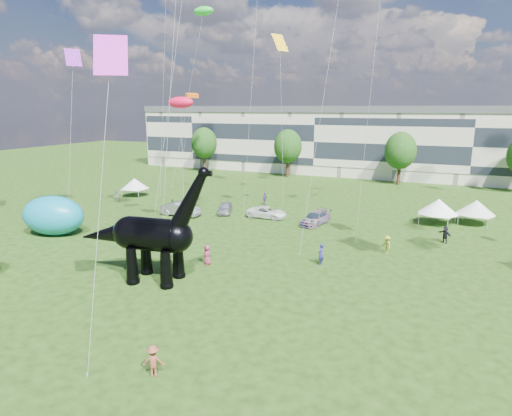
% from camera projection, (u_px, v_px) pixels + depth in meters
% --- Properties ---
extents(ground, '(220.00, 220.00, 0.00)m').
position_uv_depth(ground, '(185.00, 303.00, 28.76)').
color(ground, '#16330C').
rests_on(ground, ground).
extents(terrace_row, '(78.00, 11.00, 12.00)m').
position_uv_depth(terrace_row, '(322.00, 142.00, 85.65)').
color(terrace_row, beige).
rests_on(terrace_row, ground).
extents(tree_far_left, '(5.20, 5.20, 9.44)m').
position_uv_depth(tree_far_left, '(204.00, 141.00, 86.33)').
color(tree_far_left, '#382314').
rests_on(tree_far_left, ground).
extents(tree_mid_left, '(5.20, 5.20, 9.44)m').
position_uv_depth(tree_mid_left, '(288.00, 144.00, 79.18)').
color(tree_mid_left, '#382314').
rests_on(tree_mid_left, ground).
extents(tree_mid_right, '(5.20, 5.20, 9.44)m').
position_uv_depth(tree_mid_right, '(401.00, 148.00, 71.23)').
color(tree_mid_right, '#382314').
rests_on(tree_mid_right, ground).
extents(dinosaur_sculpture, '(11.26, 3.64, 9.16)m').
position_uv_depth(dinosaur_sculpture, '(148.00, 236.00, 31.90)').
color(dinosaur_sculpture, black).
rests_on(dinosaur_sculpture, ground).
extents(car_silver, '(2.93, 4.34, 1.37)m').
position_uv_depth(car_silver, '(225.00, 208.00, 52.97)').
color(car_silver, silver).
rests_on(car_silver, ground).
extents(car_grey, '(5.01, 1.95, 1.63)m').
position_uv_depth(car_grey, '(181.00, 209.00, 51.72)').
color(car_grey, gray).
rests_on(car_grey, ground).
extents(car_white, '(4.77, 2.22, 1.32)m').
position_uv_depth(car_white, '(267.00, 212.00, 50.75)').
color(car_white, white).
rests_on(car_white, ground).
extents(car_dark, '(2.81, 5.11, 1.40)m').
position_uv_depth(car_dark, '(315.00, 218.00, 47.97)').
color(car_dark, '#595960').
rests_on(car_dark, ground).
extents(gazebo_near, '(5.10, 5.10, 2.91)m').
position_uv_depth(gazebo_near, '(438.00, 207.00, 47.67)').
color(gazebo_near, white).
rests_on(gazebo_near, ground).
extents(gazebo_far, '(4.69, 4.69, 2.78)m').
position_uv_depth(gazebo_far, '(476.00, 207.00, 47.63)').
color(gazebo_far, silver).
rests_on(gazebo_far, ground).
extents(gazebo_left, '(4.31, 4.31, 2.67)m').
position_uv_depth(gazebo_left, '(135.00, 184.00, 62.92)').
color(gazebo_left, silver).
rests_on(gazebo_left, ground).
extents(inflatable_teal, '(7.27, 5.41, 4.08)m').
position_uv_depth(inflatable_teal, '(53.00, 215.00, 43.72)').
color(inflatable_teal, '#0D81A3').
rests_on(inflatable_teal, ground).
extents(visitors, '(51.80, 42.06, 1.86)m').
position_uv_depth(visitors, '(270.00, 230.00, 42.83)').
color(visitors, brown).
rests_on(visitors, ground).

